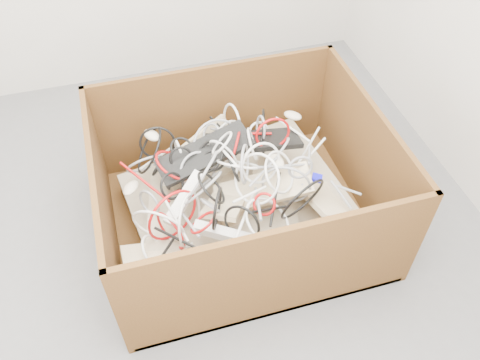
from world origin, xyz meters
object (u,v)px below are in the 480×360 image
object	(u,v)px
power_strip_right	(223,233)
vga_plug	(317,178)
power_strip_left	(184,198)
cardboard_box	(238,205)

from	to	relation	value
power_strip_right	vga_plug	distance (m)	0.51
power_strip_right	power_strip_left	bearing A→B (deg)	147.82
cardboard_box	vga_plug	xyz separation A→B (m)	(0.34, -0.11, 0.21)
power_strip_left	vga_plug	size ratio (longest dim) A/B	5.98
vga_plug	power_strip_left	bearing A→B (deg)	-154.08
power_strip_left	vga_plug	xyz separation A→B (m)	(0.61, -0.03, -0.02)
power_strip_left	vga_plug	distance (m)	0.61
power_strip_left	power_strip_right	world-z (taller)	power_strip_left
power_strip_right	vga_plug	xyz separation A→B (m)	(0.49, 0.17, 0.02)
power_strip_left	power_strip_right	bearing A→B (deg)	-104.26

